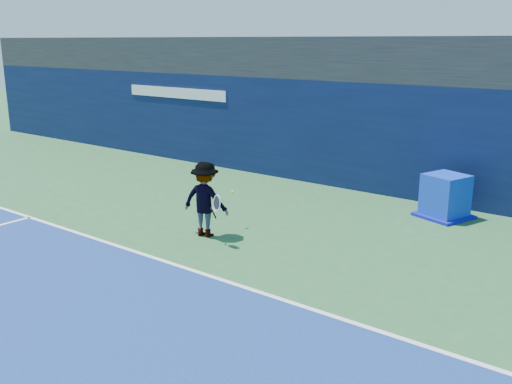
# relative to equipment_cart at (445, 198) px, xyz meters

# --- Properties ---
(ground) EXTENTS (80.00, 80.00, 0.00)m
(ground) POSITION_rel_equipment_cart_xyz_m (-2.84, -9.07, -0.47)
(ground) COLOR #285A31
(ground) RESTS_ON ground
(baseline) EXTENTS (24.00, 0.10, 0.01)m
(baseline) POSITION_rel_equipment_cart_xyz_m (-2.84, -6.07, -0.47)
(baseline) COLOR white
(baseline) RESTS_ON ground
(stadium_band) EXTENTS (36.00, 3.00, 1.20)m
(stadium_band) POSITION_rel_equipment_cart_xyz_m (-2.84, 2.43, 3.13)
(stadium_band) COLOR #222127
(stadium_band) RESTS_ON back_wall_assembly
(back_wall_assembly) EXTENTS (36.00, 1.03, 3.00)m
(back_wall_assembly) POSITION_rel_equipment_cart_xyz_m (-2.84, 1.43, 1.03)
(back_wall_assembly) COLOR #0A1438
(back_wall_assembly) RESTS_ON ground
(equipment_cart) EXTENTS (1.38, 1.38, 1.04)m
(equipment_cart) POSITION_rel_equipment_cart_xyz_m (0.00, 0.00, 0.00)
(equipment_cart) COLOR #0D2FBF
(equipment_cart) RESTS_ON ground
(tennis_player) EXTENTS (1.32, 0.81, 1.63)m
(tennis_player) POSITION_rel_equipment_cart_xyz_m (-3.62, -4.46, 0.34)
(tennis_player) COLOR silver
(tennis_player) RESTS_ON ground
(tennis_ball) EXTENTS (0.08, 0.08, 0.08)m
(tennis_ball) POSITION_rel_equipment_cart_xyz_m (-3.53, -3.64, 0.35)
(tennis_ball) COLOR #BCD017
(tennis_ball) RESTS_ON ground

